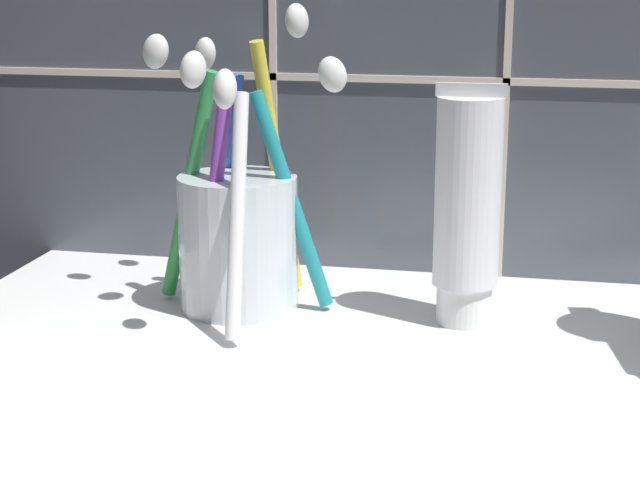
# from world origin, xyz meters

# --- Properties ---
(sink_counter) EXTENTS (0.65, 0.37, 0.02)m
(sink_counter) POSITION_xyz_m (0.00, 0.00, 0.01)
(sink_counter) COLOR white
(sink_counter) RESTS_ON ground
(tile_wall_backsplash) EXTENTS (0.75, 0.02, 0.41)m
(tile_wall_backsplash) POSITION_xyz_m (0.00, 0.19, 0.21)
(tile_wall_backsplash) COLOR #4C515B
(tile_wall_backsplash) RESTS_ON ground
(toothbrush_cup) EXTENTS (0.14, 0.15, 0.19)m
(toothbrush_cup) POSITION_xyz_m (-0.14, 0.08, 0.07)
(toothbrush_cup) COLOR silver
(toothbrush_cup) RESTS_ON sink_counter
(toothpaste_tube) EXTENTS (0.04, 0.04, 0.15)m
(toothpaste_tube) POSITION_xyz_m (0.00, 0.08, 0.09)
(toothpaste_tube) COLOR white
(toothpaste_tube) RESTS_ON sink_counter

